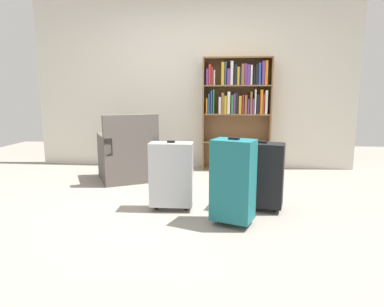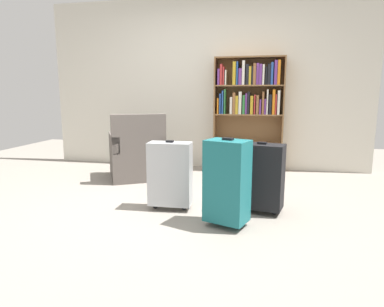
# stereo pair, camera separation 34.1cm
# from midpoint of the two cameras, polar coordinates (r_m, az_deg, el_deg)

# --- Properties ---
(ground_plane) EXTENTS (8.76, 8.76, 0.00)m
(ground_plane) POSITION_cam_midpoint_polar(r_m,az_deg,el_deg) (3.51, -0.51, -9.03)
(ground_plane) COLOR gray
(back_wall) EXTENTS (5.01, 0.10, 2.60)m
(back_wall) POSITION_cam_midpoint_polar(r_m,az_deg,el_deg) (5.29, 4.11, 11.75)
(back_wall) COLOR beige
(back_wall) RESTS_ON ground
(bookshelf) EXTENTS (1.01, 0.26, 1.69)m
(bookshelf) POSITION_cam_midpoint_polar(r_m,az_deg,el_deg) (5.06, 11.84, 8.56)
(bookshelf) COLOR brown
(bookshelf) RESTS_ON ground
(armchair) EXTENTS (0.95, 0.95, 0.90)m
(armchair) POSITION_cam_midpoint_polar(r_m,az_deg,el_deg) (4.60, -7.37, -0.38)
(armchair) COLOR #59514C
(armchair) RESTS_ON ground
(mug) EXTENTS (0.12, 0.08, 0.10)m
(mug) POSITION_cam_midpoint_polar(r_m,az_deg,el_deg) (4.39, -0.72, -4.39)
(mug) COLOR white
(mug) RESTS_ON ground
(suitcase_silver) EXTENTS (0.43, 0.22, 0.71)m
(suitcase_silver) POSITION_cam_midpoint_polar(r_m,az_deg,el_deg) (3.32, -0.93, -3.55)
(suitcase_silver) COLOR #B7BABF
(suitcase_silver) RESTS_ON ground
(suitcase_teal) EXTENTS (0.42, 0.36, 0.79)m
(suitcase_teal) POSITION_cam_midpoint_polar(r_m,az_deg,el_deg) (2.92, 9.41, -4.77)
(suitcase_teal) COLOR #19666B
(suitcase_teal) RESTS_ON ground
(suitcase_black) EXTENTS (0.47, 0.33, 0.70)m
(suitcase_black) POSITION_cam_midpoint_polar(r_m,az_deg,el_deg) (3.34, 14.66, -3.84)
(suitcase_black) COLOR black
(suitcase_black) RESTS_ON ground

